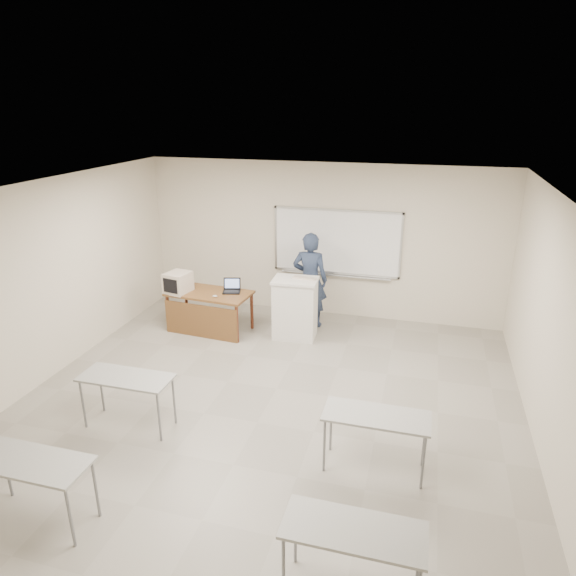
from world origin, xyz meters
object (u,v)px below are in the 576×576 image
(crt_monitor, at_px, (178,282))
(instructor_desk, at_px, (207,304))
(podium, at_px, (295,308))
(keyboard, at_px, (305,278))
(presenter, at_px, (310,280))
(mouse, at_px, (215,296))
(laptop, at_px, (233,289))
(whiteboard, at_px, (337,243))

(crt_monitor, bearing_deg, instructor_desk, 12.48)
(crt_monitor, bearing_deg, podium, 18.01)
(keyboard, bearing_deg, podium, -145.02)
(presenter, bearing_deg, keyboard, 92.47)
(instructor_desk, bearing_deg, crt_monitor, -173.90)
(podium, height_order, crt_monitor, crt_monitor)
(podium, distance_m, keyboard, 0.59)
(presenter, bearing_deg, mouse, 31.46)
(instructor_desk, bearing_deg, keyboard, 15.32)
(laptop, height_order, mouse, laptop)
(whiteboard, height_order, instructor_desk, whiteboard)
(laptop, height_order, presenter, presenter)
(keyboard, distance_m, presenter, 0.55)
(instructor_desk, height_order, mouse, mouse)
(podium, relative_size, mouse, 12.09)
(mouse, distance_m, presenter, 1.79)
(crt_monitor, distance_m, presenter, 2.43)
(podium, xyz_separation_m, presenter, (0.13, 0.59, 0.35))
(crt_monitor, bearing_deg, mouse, 5.44)
(presenter, bearing_deg, laptop, 23.50)
(podium, height_order, mouse, podium)
(whiteboard, bearing_deg, laptop, -144.48)
(instructor_desk, bearing_deg, whiteboard, 39.97)
(laptop, bearing_deg, podium, -16.13)
(instructor_desk, relative_size, crt_monitor, 3.37)
(whiteboard, xyz_separation_m, instructor_desk, (-2.10, -1.48, -0.92))
(crt_monitor, bearing_deg, presenter, 31.51)
(crt_monitor, height_order, presenter, presenter)
(keyboard, bearing_deg, mouse, -158.17)
(crt_monitor, distance_m, keyboard, 2.33)
(podium, bearing_deg, whiteboard, 64.49)
(instructor_desk, distance_m, laptop, 0.54)
(podium, bearing_deg, presenter, 73.89)
(laptop, bearing_deg, mouse, -134.56)
(crt_monitor, relative_size, mouse, 4.95)
(whiteboard, distance_m, mouse, 2.56)
(podium, distance_m, crt_monitor, 2.20)
(instructor_desk, xyz_separation_m, podium, (1.60, 0.25, -0.00))
(podium, relative_size, keyboard, 2.64)
(crt_monitor, xyz_separation_m, mouse, (0.75, -0.08, -0.16))
(whiteboard, bearing_deg, keyboard, -106.86)
(whiteboard, distance_m, presenter, 0.94)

